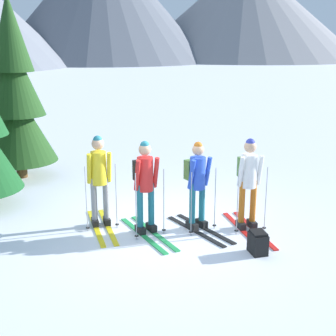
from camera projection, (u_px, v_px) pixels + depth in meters
The scene contains 7 objects.
ground_plane at pixel (163, 227), 8.45m from camera, with size 400.00×400.00×0.00m, color white.
skier_in_yellow at pixel (99, 176), 8.30m from camera, with size 0.61×1.78×1.71m.
skier_in_red at pixel (145, 182), 7.99m from camera, with size 0.81×1.75×1.69m.
skier_in_blue at pixel (197, 181), 8.18m from camera, with size 0.92×1.63×1.63m.
skier_in_white at pixel (248, 179), 8.17m from camera, with size 0.61×1.80×1.69m.
pine_tree_far at pixel (15, 97), 11.04m from camera, with size 1.84×1.84×4.44m.
backpack_on_snow_front at pixel (258, 243), 7.38m from camera, with size 0.26×0.33×0.38m.
Camera 1 is at (-1.48, -7.71, 3.33)m, focal length 48.87 mm.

